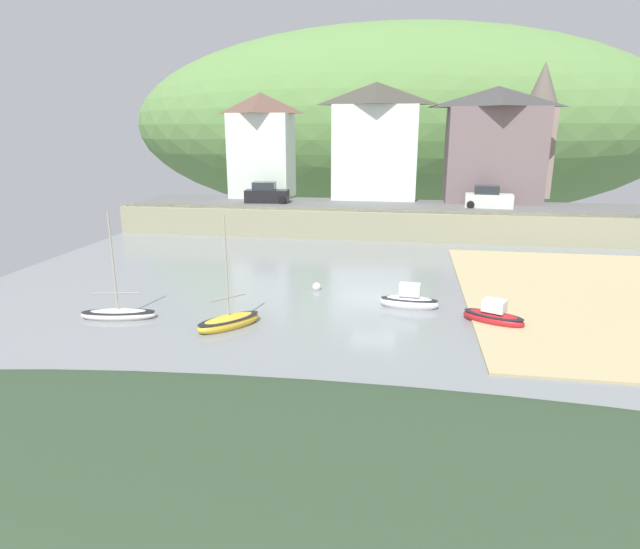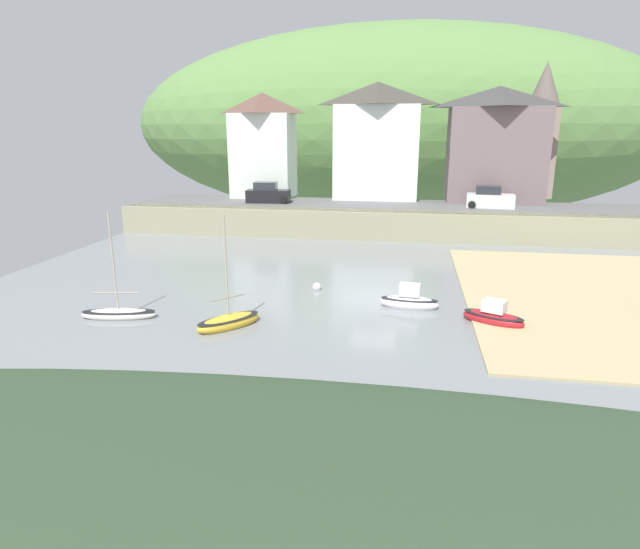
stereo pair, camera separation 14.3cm
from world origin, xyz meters
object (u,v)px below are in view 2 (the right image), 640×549
at_px(motorboat_with_cabin, 409,301).
at_px(sailboat_blue_trim, 229,321).
at_px(waterfront_building_centre, 377,141).
at_px(sailboat_white_hull, 493,317).
at_px(waterfront_building_left, 263,145).
at_px(church_with_spire, 541,129).
at_px(parked_car_near_slipway, 268,194).
at_px(waterfront_building_right, 496,144).
at_px(parked_car_by_wall, 490,199).
at_px(mooring_buoy, 317,287).
at_px(sailboat_nearest_shore, 119,313).

distance_m(motorboat_with_cabin, sailboat_blue_trim, 9.56).
height_order(waterfront_building_centre, sailboat_white_hull, waterfront_building_centre).
bearing_deg(waterfront_building_left, sailboat_blue_trim, -77.98).
bearing_deg(sailboat_blue_trim, waterfront_building_left, 53.12).
height_order(church_with_spire, parked_car_near_slipway, church_with_spire).
height_order(waterfront_building_right, parked_car_by_wall, waterfront_building_right).
bearing_deg(sailboat_blue_trim, mooring_buoy, 16.40).
bearing_deg(parked_car_near_slipway, sailboat_blue_trim, -84.46).
xyz_separation_m(sailboat_white_hull, parked_car_by_wall, (2.81, 23.77, 2.87)).
relative_size(waterfront_building_left, motorboat_with_cabin, 3.27).
bearing_deg(motorboat_with_cabin, sailboat_white_hull, -19.30).
relative_size(sailboat_nearest_shore, parked_car_near_slipway, 1.30).
xyz_separation_m(church_with_spire, sailboat_blue_trim, (-20.99, -34.83, -8.90)).
relative_size(waterfront_building_right, parked_car_by_wall, 2.50).
bearing_deg(motorboat_with_cabin, parked_car_by_wall, 76.79).
bearing_deg(waterfront_building_left, parked_car_by_wall, -11.58).
height_order(waterfront_building_right, motorboat_with_cabin, waterfront_building_right).
height_order(motorboat_with_cabin, sailboat_white_hull, motorboat_with_cabin).
bearing_deg(sailboat_white_hull, sailboat_blue_trim, -142.53).
bearing_deg(waterfront_building_right, church_with_spire, 39.72).
bearing_deg(church_with_spire, sailboat_white_hull, -104.59).
bearing_deg(parked_car_near_slipway, motorboat_with_cabin, -63.64).
bearing_deg(waterfront_building_centre, waterfront_building_right, 0.00).
distance_m(motorboat_with_cabin, parked_car_near_slipway, 26.00).
height_order(church_with_spire, mooring_buoy, church_with_spire).
bearing_deg(motorboat_with_cabin, waterfront_building_right, 78.04).
height_order(waterfront_building_right, sailboat_blue_trim, waterfront_building_right).
xyz_separation_m(waterfront_building_centre, sailboat_blue_trim, (-4.93, -30.83, -7.78)).
distance_m(sailboat_blue_trim, mooring_buoy, 7.46).
distance_m(waterfront_building_left, mooring_buoy, 26.98).
distance_m(sailboat_blue_trim, parked_car_near_slipway, 26.96).
relative_size(church_with_spire, parked_car_by_wall, 3.10).
bearing_deg(church_with_spire, waterfront_building_left, -171.74).
height_order(waterfront_building_left, waterfront_building_centre, waterfront_building_centre).
bearing_deg(mooring_buoy, motorboat_with_cabin, -24.42).
height_order(waterfront_building_centre, motorboat_with_cabin, waterfront_building_centre).
xyz_separation_m(waterfront_building_right, church_with_spire, (4.82, 4.00, 1.40)).
bearing_deg(waterfront_building_right, motorboat_with_cabin, -106.09).
bearing_deg(sailboat_blue_trim, church_with_spire, 10.03).
relative_size(waterfront_building_centre, mooring_buoy, 21.52).
bearing_deg(waterfront_building_right, waterfront_building_left, -180.00).
height_order(waterfront_building_left, sailboat_blue_trim, waterfront_building_left).
bearing_deg(waterfront_building_left, sailboat_nearest_shore, -88.72).
height_order(waterfront_building_centre, parked_car_by_wall, waterfront_building_centre).
xyz_separation_m(waterfront_building_left, sailboat_blue_trim, (6.56, -30.83, -7.36)).
xyz_separation_m(waterfront_building_left, waterfront_building_centre, (11.49, -0.00, 0.43)).
relative_size(parked_car_by_wall, mooring_buoy, 8.20).
relative_size(waterfront_building_centre, motorboat_with_cabin, 3.54).
relative_size(sailboat_blue_trim, parked_car_near_slipway, 1.32).
bearing_deg(waterfront_building_left, parked_car_near_slipway, -71.05).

